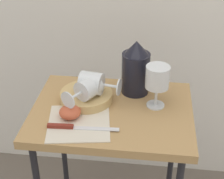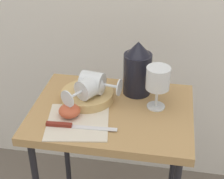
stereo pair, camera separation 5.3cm
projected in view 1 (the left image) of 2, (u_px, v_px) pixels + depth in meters
name	position (u px, v px, depth m)	size (l,w,h in m)	color
table	(112.00, 127.00, 1.28)	(0.56, 0.42, 0.71)	#AD8451
linen_napkin	(79.00, 123.00, 1.17)	(0.20, 0.20, 0.00)	beige
basket_tray	(86.00, 97.00, 1.27)	(0.19, 0.19, 0.04)	tan
pitcher	(136.00, 72.00, 1.29)	(0.15, 0.10, 0.21)	black
wine_glass_upright	(157.00, 79.00, 1.20)	(0.08, 0.08, 0.16)	silver
wine_glass_tipped_near	(93.00, 83.00, 1.24)	(0.15, 0.09, 0.08)	silver
wine_glass_tipped_far	(88.00, 89.00, 1.22)	(0.13, 0.15, 0.07)	silver
apple_half_left	(70.00, 112.00, 1.18)	(0.07, 0.07, 0.04)	#C15133
knife	(72.00, 127.00, 1.14)	(0.23, 0.03, 0.01)	silver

